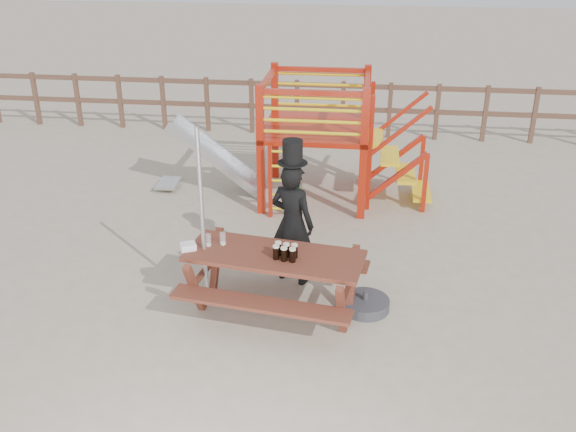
{
  "coord_description": "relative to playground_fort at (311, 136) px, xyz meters",
  "views": [
    {
      "loc": [
        1.0,
        -6.56,
        4.37
      ],
      "look_at": [
        0.08,
        0.8,
        0.9
      ],
      "focal_mm": 40.0,
      "sensor_mm": 36.0,
      "label": 1
    }
  ],
  "objects": [
    {
      "name": "stout_pints",
      "position": [
        0.04,
        -3.72,
        -0.18
      ],
      "size": [
        0.28,
        0.21,
        0.17
      ],
      "color": "black",
      "rests_on": "picnic_table"
    },
    {
      "name": "empty_glasses",
      "position": [
        -0.83,
        -3.5,
        -0.2
      ],
      "size": [
        0.24,
        0.13,
        0.15
      ],
      "color": "silver",
      "rests_on": "picnic_table"
    },
    {
      "name": "man_with_hat",
      "position": [
        0.02,
        -2.83,
        -0.21
      ],
      "size": [
        0.7,
        0.59,
        1.93
      ],
      "rotation": [
        0.0,
        0.0,
        2.75
      ],
      "color": "black",
      "rests_on": "ground"
    },
    {
      "name": "playground_fort",
      "position": [
        0.0,
        0.0,
        0.0
      ],
      "size": [
        4.71,
        1.84,
        2.1
      ],
      "color": "#A81D0B",
      "rests_on": "ground"
    },
    {
      "name": "metal_pole",
      "position": [
        -0.94,
        -3.6,
        0.08
      ],
      "size": [
        0.05,
        0.05,
        2.3
      ],
      "primitive_type": "cylinder",
      "color": "#B2B2B7",
      "rests_on": "ground"
    },
    {
      "name": "back_fence",
      "position": [
        -0.12,
        3.42,
        -0.34
      ],
      "size": [
        15.09,
        0.09,
        1.2
      ],
      "color": "brown",
      "rests_on": "ground"
    },
    {
      "name": "picnic_table",
      "position": [
        -0.1,
        -3.63,
        -0.57
      ],
      "size": [
        2.26,
        1.71,
        0.8
      ],
      "rotation": [
        0.0,
        0.0,
        -0.15
      ],
      "color": "brown",
      "rests_on": "ground"
    },
    {
      "name": "ground",
      "position": [
        -0.12,
        -3.58,
        -1.07
      ],
      "size": [
        60.0,
        60.0,
        0.0
      ],
      "primitive_type": "plane",
      "color": "tan",
      "rests_on": "ground"
    },
    {
      "name": "parasol_base",
      "position": [
        0.99,
        -3.43,
        -1.0
      ],
      "size": [
        0.59,
        0.59,
        0.25
      ],
      "color": "#37373C",
      "rests_on": "ground"
    },
    {
      "name": "paper_bag",
      "position": [
        -1.12,
        -3.65,
        -0.23
      ],
      "size": [
        0.22,
        0.2,
        0.08
      ],
      "primitive_type": "cube",
      "rotation": [
        0.0,
        0.0,
        0.44
      ],
      "color": "white",
      "rests_on": "picnic_table"
    }
  ]
}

